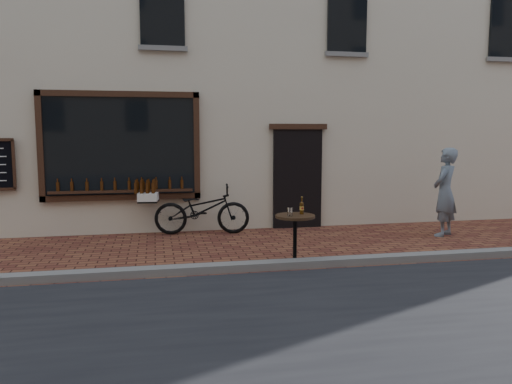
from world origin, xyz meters
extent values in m
plane|color=#59261D|center=(0.00, 0.00, 0.00)|extent=(90.00, 90.00, 0.00)
cube|color=slate|center=(0.00, 0.20, 0.06)|extent=(90.00, 0.25, 0.12)
cube|color=beige|center=(0.00, 6.50, 5.00)|extent=(28.00, 6.00, 10.00)
cube|color=black|center=(-1.90, 3.45, 1.85)|extent=(3.00, 0.06, 2.00)
cube|color=black|center=(-1.90, 3.43, 2.91)|extent=(3.24, 0.10, 0.12)
cube|color=black|center=(-1.90, 3.43, 0.79)|extent=(3.24, 0.10, 0.12)
cube|color=black|center=(-3.46, 3.43, 1.85)|extent=(0.12, 0.10, 2.24)
cube|color=black|center=(-0.34, 3.43, 1.85)|extent=(0.12, 0.10, 2.24)
cube|color=black|center=(-1.90, 3.38, 0.92)|extent=(2.90, 0.16, 0.05)
cube|color=black|center=(1.90, 3.46, 1.10)|extent=(1.10, 0.10, 2.20)
cube|color=black|center=(1.90, 3.43, 2.26)|extent=(1.30, 0.10, 0.12)
cylinder|color=#3D1C07|center=(-3.15, 3.38, 1.04)|extent=(0.06, 0.06, 0.19)
cylinder|color=#3D1C07|center=(-2.87, 3.38, 1.04)|extent=(0.06, 0.06, 0.19)
cylinder|color=#3D1C07|center=(-2.59, 3.38, 1.04)|extent=(0.06, 0.06, 0.19)
cylinder|color=#3D1C07|center=(-2.32, 3.38, 1.04)|extent=(0.06, 0.06, 0.19)
cylinder|color=#3D1C07|center=(-2.04, 3.38, 1.04)|extent=(0.06, 0.06, 0.19)
cylinder|color=#3D1C07|center=(-1.76, 3.38, 1.04)|extent=(0.06, 0.06, 0.19)
cylinder|color=#3D1C07|center=(-1.48, 3.38, 1.04)|extent=(0.06, 0.06, 0.19)
cylinder|color=#3D1C07|center=(-1.21, 3.38, 1.04)|extent=(0.06, 0.06, 0.19)
cylinder|color=#3D1C07|center=(-0.93, 3.38, 1.04)|extent=(0.06, 0.06, 0.19)
cylinder|color=#3D1C07|center=(-0.65, 3.38, 1.04)|extent=(0.06, 0.06, 0.19)
cube|color=black|center=(-1.00, 3.46, 4.60)|extent=(0.90, 0.06, 1.40)
cube|color=black|center=(3.00, 3.46, 4.60)|extent=(0.90, 0.06, 1.40)
cube|color=black|center=(7.00, 3.46, 4.60)|extent=(0.90, 0.06, 1.40)
imported|color=black|center=(-0.27, 3.15, 0.52)|extent=(2.05, 0.91, 1.04)
cube|color=black|center=(-1.36, 3.28, 0.72)|extent=(0.45, 0.60, 0.03)
cube|color=white|center=(-1.36, 3.28, 0.82)|extent=(0.46, 0.62, 0.16)
cylinder|color=#3D1C07|center=(-1.27, 3.06, 1.01)|extent=(0.06, 0.06, 0.22)
cylinder|color=#3D1C07|center=(-1.38, 3.07, 1.01)|extent=(0.06, 0.06, 0.22)
cylinder|color=#3D1C07|center=(-1.50, 3.08, 1.01)|extent=(0.06, 0.06, 0.22)
cylinder|color=#3D1C07|center=(-1.61, 3.09, 1.01)|extent=(0.06, 0.06, 0.22)
cylinder|color=#3D1C07|center=(-1.25, 3.19, 1.01)|extent=(0.06, 0.06, 0.22)
cylinder|color=#3D1C07|center=(-1.37, 3.21, 1.01)|extent=(0.06, 0.06, 0.22)
cylinder|color=#3D1C07|center=(-1.48, 3.22, 1.01)|extent=(0.06, 0.06, 0.22)
cylinder|color=#3D1C07|center=(-1.60, 3.23, 1.01)|extent=(0.06, 0.06, 0.22)
cylinder|color=#3D1C07|center=(-1.24, 3.33, 1.01)|extent=(0.06, 0.06, 0.22)
cylinder|color=#3D1C07|center=(-1.35, 3.34, 1.01)|extent=(0.06, 0.06, 0.22)
cylinder|color=#3D1C07|center=(-1.47, 3.36, 1.01)|extent=(0.06, 0.06, 0.22)
cylinder|color=#3D1C07|center=(-1.58, 3.37, 1.01)|extent=(0.06, 0.06, 0.22)
cylinder|color=#3D1C07|center=(-1.22, 3.47, 1.01)|extent=(0.06, 0.06, 0.22)
cylinder|color=black|center=(0.96, 0.35, 0.02)|extent=(0.47, 0.47, 0.03)
cylinder|color=black|center=(0.96, 0.35, 0.40)|extent=(0.06, 0.06, 0.74)
cylinder|color=black|center=(0.96, 0.35, 0.80)|extent=(0.64, 0.64, 0.04)
cylinder|color=gold|center=(1.09, 0.41, 0.92)|extent=(0.07, 0.07, 0.06)
cylinder|color=white|center=(0.85, 0.28, 0.89)|extent=(0.08, 0.08, 0.14)
imported|color=slate|center=(4.62, 1.96, 0.91)|extent=(0.79, 0.75, 1.82)
camera|label=1|loc=(-1.22, -7.23, 2.12)|focal=35.00mm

